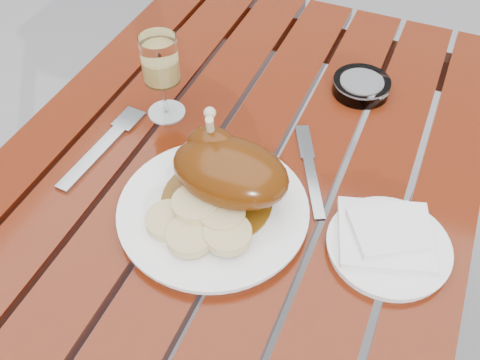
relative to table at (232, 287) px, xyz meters
name	(u,v)px	position (x,y,z in m)	size (l,w,h in m)	color
ground	(234,358)	(0.00, 0.00, -0.38)	(60.00, 60.00, 0.00)	slate
table	(232,287)	(0.00, 0.00, 0.00)	(0.80, 1.20, 0.75)	maroon
dinner_plate	(213,211)	(0.01, -0.09, 0.38)	(0.30, 0.30, 0.02)	white
roast_duck	(227,169)	(0.02, -0.05, 0.44)	(0.20, 0.18, 0.13)	#62390B
bread_dumplings	(201,221)	(0.01, -0.14, 0.41)	(0.17, 0.12, 0.03)	#DBC586
wine_glass	(162,78)	(-0.17, 0.09, 0.46)	(0.07, 0.07, 0.16)	#ECCB6B
side_plate	(388,247)	(0.28, -0.05, 0.38)	(0.19, 0.19, 0.01)	white
napkin	(385,234)	(0.27, -0.04, 0.40)	(0.14, 0.13, 0.01)	white
ashtray	(361,86)	(0.15, 0.30, 0.39)	(0.11, 0.11, 0.03)	#B2B7BC
fork	(99,151)	(-0.23, -0.05, 0.38)	(0.03, 0.21, 0.01)	gray
knife	(311,176)	(0.13, 0.04, 0.38)	(0.02, 0.19, 0.01)	gray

